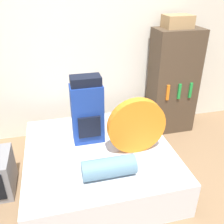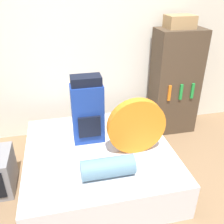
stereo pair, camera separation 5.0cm
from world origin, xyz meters
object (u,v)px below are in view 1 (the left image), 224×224
backpack (87,111)px  cardboard_box (178,21)px  bookshelf (173,82)px  sleeping_roll (109,167)px  tent_bag (136,126)px

backpack → cardboard_box: size_ratio=2.15×
backpack → bookshelf: 1.54m
sleeping_roll → bookshelf: bookshelf is taller
sleeping_roll → cardboard_box: bearing=47.1°
cardboard_box → backpack: bearing=-152.6°
backpack → tent_bag: 0.58m
bookshelf → cardboard_box: size_ratio=4.17×
tent_bag → cardboard_box: bearing=49.4°
cardboard_box → bookshelf: bearing=-49.0°
sleeping_roll → bookshelf: 1.87m
cardboard_box → sleeping_roll: bearing=-132.9°
backpack → sleeping_roll: bearing=-81.8°
tent_bag → bookshelf: bookshelf is taller
sleeping_roll → cardboard_box: cardboard_box is taller
tent_bag → bookshelf: 1.36m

